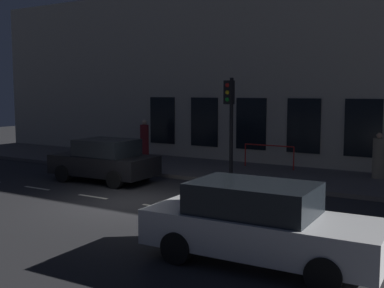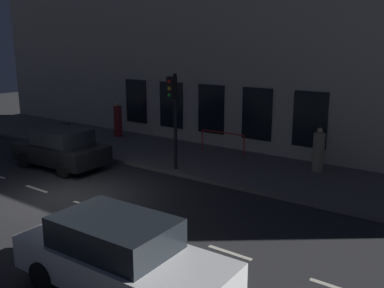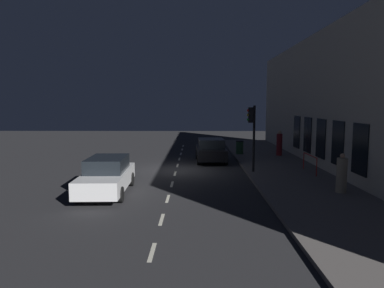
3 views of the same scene
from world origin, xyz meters
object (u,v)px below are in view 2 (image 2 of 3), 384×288
at_px(traffic_light, 173,104).
at_px(parked_car_0, 61,149).
at_px(parked_car_1, 121,257).
at_px(pedestrian_1, 118,120).
at_px(trash_bin, 65,134).
at_px(pedestrian_0, 318,151).

relative_size(traffic_light, parked_car_0, 0.93).
relative_size(parked_car_1, pedestrian_1, 2.53).
xyz_separation_m(parked_car_0, pedestrian_1, (5.11, 2.02, 0.21)).
xyz_separation_m(traffic_light, parked_car_0, (-2.07, 4.14, -1.92)).
bearing_deg(pedestrian_1, trash_bin, 37.66).
height_order(traffic_light, parked_car_1, traffic_light).
bearing_deg(parked_car_0, pedestrian_0, -61.32).
relative_size(pedestrian_0, pedestrian_1, 0.91).
relative_size(parked_car_1, trash_bin, 4.69).
distance_m(pedestrian_0, pedestrian_1, 10.72).
bearing_deg(parked_car_1, traffic_light, -150.69).
bearing_deg(pedestrian_0, pedestrian_1, 116.63).
height_order(pedestrian_1, trash_bin, pedestrian_1).
bearing_deg(pedestrian_1, parked_car_1, 99.22).
bearing_deg(pedestrian_0, trash_bin, 130.29).
relative_size(pedestrian_0, trash_bin, 1.70).
bearing_deg(parked_car_0, trash_bin, 48.49).
distance_m(parked_car_1, pedestrian_0, 10.10).
bearing_deg(traffic_light, trash_bin, 88.07).
bearing_deg(parked_car_0, pedestrian_1, 19.52).
distance_m(traffic_light, pedestrian_1, 7.07).
bearing_deg(trash_bin, pedestrian_1, -15.56).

